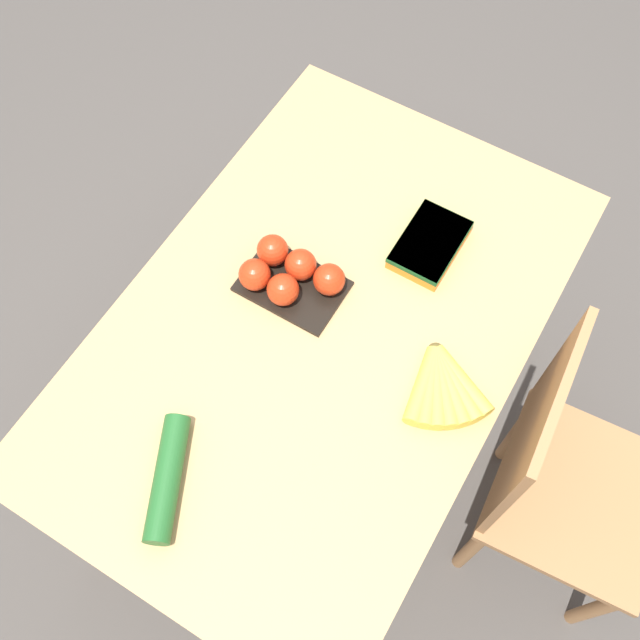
# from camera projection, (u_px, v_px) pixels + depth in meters

# --- Properties ---
(ground_plane) EXTENTS (12.00, 12.00, 0.00)m
(ground_plane) POSITION_uv_depth(u_px,v_px,m) (320.00, 432.00, 2.35)
(ground_plane) COLOR #4C4742
(dining_table) EXTENTS (1.34, 0.87, 0.75)m
(dining_table) POSITION_uv_depth(u_px,v_px,m) (320.00, 345.00, 1.77)
(dining_table) COLOR tan
(dining_table) RESTS_ON ground_plane
(chair) EXTENTS (0.45, 0.43, 0.94)m
(chair) POSITION_uv_depth(u_px,v_px,m) (557.00, 478.00, 1.80)
(chair) COLOR #A87547
(chair) RESTS_ON ground_plane
(banana_bunch) EXTENTS (0.20, 0.19, 0.04)m
(banana_bunch) POSITION_uv_depth(u_px,v_px,m) (443.00, 385.00, 1.60)
(banana_bunch) COLOR brown
(banana_bunch) RESTS_ON dining_table
(tomato_pack) EXTENTS (0.16, 0.24, 0.08)m
(tomato_pack) POSITION_uv_depth(u_px,v_px,m) (289.00, 274.00, 1.70)
(tomato_pack) COLOR black
(tomato_pack) RESTS_ON dining_table
(carrot_bag) EXTENTS (0.20, 0.13, 0.04)m
(carrot_bag) POSITION_uv_depth(u_px,v_px,m) (430.00, 244.00, 1.75)
(carrot_bag) COLOR orange
(carrot_bag) RESTS_ON dining_table
(cucumber_near) EXTENTS (0.25, 0.16, 0.05)m
(cucumber_near) POSITION_uv_depth(u_px,v_px,m) (167.00, 478.00, 1.50)
(cucumber_near) COLOR #236028
(cucumber_near) RESTS_ON dining_table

